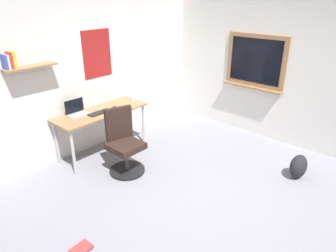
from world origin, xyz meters
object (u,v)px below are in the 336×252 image
(keyboard, at_px, (100,113))
(backpack, at_px, (298,166))
(computer_mouse, at_px, (114,107))
(coffee_mug, at_px, (133,98))
(office_chair, at_px, (124,145))
(desk, at_px, (101,115))
(book_stack_on_floor, at_px, (81,249))
(laptop, at_px, (77,111))

(keyboard, distance_m, backpack, 3.03)
(computer_mouse, distance_m, coffee_mug, 0.45)
(backpack, bearing_deg, office_chair, 127.47)
(backpack, bearing_deg, coffee_mug, 105.64)
(desk, bearing_deg, book_stack_on_floor, -133.75)
(office_chair, bearing_deg, backpack, -52.53)
(book_stack_on_floor, bearing_deg, office_chair, 32.72)
(laptop, distance_m, keyboard, 0.34)
(laptop, bearing_deg, book_stack_on_floor, -124.10)
(computer_mouse, distance_m, backpack, 2.91)
(coffee_mug, relative_size, backpack, 0.26)
(keyboard, bearing_deg, office_chair, -95.34)
(computer_mouse, relative_size, backpack, 0.30)
(office_chair, xyz_separation_m, computer_mouse, (0.34, 0.61, 0.34))
(laptop, xyz_separation_m, backpack, (1.73, -2.80, -0.61))
(keyboard, bearing_deg, book_stack_on_floor, -133.60)
(computer_mouse, bearing_deg, backpack, -65.43)
(keyboard, distance_m, coffee_mug, 0.73)
(laptop, bearing_deg, keyboard, -38.64)
(laptop, relative_size, coffee_mug, 3.37)
(computer_mouse, xyz_separation_m, coffee_mug, (0.45, 0.05, 0.03))
(book_stack_on_floor, bearing_deg, desk, 46.25)
(keyboard, height_order, backpack, keyboard)
(office_chair, relative_size, computer_mouse, 9.13)
(backpack, bearing_deg, laptop, 121.66)
(keyboard, bearing_deg, desk, 43.41)
(desk, relative_size, computer_mouse, 14.43)
(office_chair, bearing_deg, laptop, 104.15)
(computer_mouse, distance_m, book_stack_on_floor, 2.35)
(book_stack_on_floor, bearing_deg, computer_mouse, 41.19)
(desk, distance_m, office_chair, 0.73)
(laptop, height_order, book_stack_on_floor, laptop)
(backpack, xyz_separation_m, book_stack_on_floor, (-2.87, 1.12, -0.15))
(coffee_mug, bearing_deg, office_chair, -139.97)
(backpack, bearing_deg, desk, 117.56)
(office_chair, distance_m, keyboard, 0.70)
(desk, bearing_deg, office_chair, -101.00)
(coffee_mug, distance_m, book_stack_on_floor, 2.72)
(computer_mouse, bearing_deg, desk, 160.90)
(computer_mouse, xyz_separation_m, backpack, (1.19, -2.59, -0.58))
(keyboard, bearing_deg, backpack, -60.52)
(computer_mouse, bearing_deg, laptop, 158.85)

